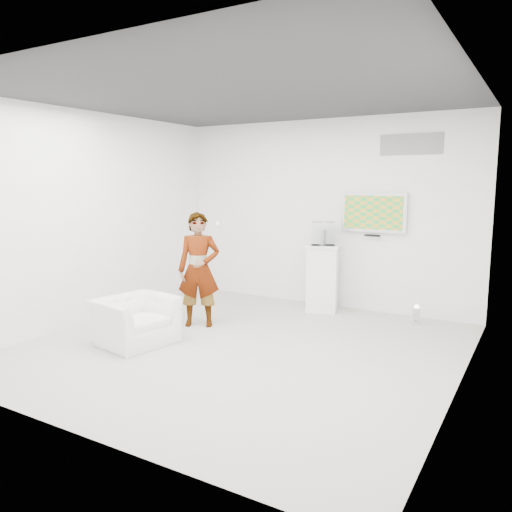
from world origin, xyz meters
name	(u,v)px	position (x,y,z in m)	size (l,w,h in m)	color
room	(241,225)	(0.00, 0.00, 1.50)	(5.01, 5.01, 3.00)	#A6A398
tv	(374,212)	(0.85, 2.45, 1.55)	(1.00, 0.08, 0.60)	silver
logo_decal	(411,144)	(1.35, 2.49, 2.55)	(0.90, 0.02, 0.30)	slate
person	(199,270)	(-1.00, 0.48, 0.80)	(0.58, 0.38, 1.60)	white
armchair	(135,321)	(-1.23, -0.56, 0.29)	(0.90, 0.78, 0.58)	white
pedestal	(322,278)	(0.16, 2.14, 0.52)	(0.51, 0.51, 1.05)	white
floor_uplight	(416,315)	(1.62, 2.12, 0.13)	(0.17, 0.17, 0.26)	silver
vitrine	(323,233)	(0.16, 2.14, 1.22)	(0.35, 0.35, 0.35)	white
console	(323,237)	(0.16, 2.14, 1.16)	(0.05, 0.17, 0.23)	white
wii_remote	(217,223)	(-0.85, 0.73, 1.44)	(0.04, 0.15, 0.04)	white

